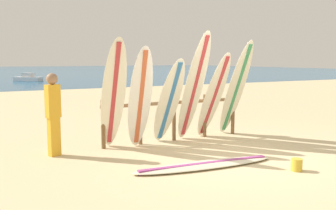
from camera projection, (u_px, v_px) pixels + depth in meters
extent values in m
plane|color=#D3BC8C|center=(239.00, 157.00, 7.22)|extent=(120.00, 120.00, 0.00)
cube|color=#1E5984|center=(7.00, 71.00, 58.21)|extent=(120.00, 80.00, 0.01)
cylinder|color=brown|center=(103.00, 124.00, 7.82)|extent=(0.09, 0.09, 1.05)
cylinder|color=brown|center=(140.00, 121.00, 8.21)|extent=(0.09, 0.09, 1.05)
cylinder|color=brown|center=(174.00, 118.00, 8.60)|extent=(0.09, 0.09, 1.05)
cylinder|color=brown|center=(205.00, 116.00, 9.00)|extent=(0.09, 0.09, 1.05)
cylinder|color=brown|center=(233.00, 113.00, 9.39)|extent=(0.09, 0.09, 1.05)
cylinder|color=brown|center=(174.00, 103.00, 8.56)|extent=(3.52, 0.08, 0.08)
ellipsoid|color=white|center=(113.00, 95.00, 7.50)|extent=(0.61, 1.20, 2.33)
cube|color=#B73338|center=(113.00, 95.00, 7.50)|extent=(0.19, 1.08, 2.15)
ellipsoid|color=white|center=(140.00, 98.00, 7.79)|extent=(0.58, 0.63, 2.18)
cube|color=#CC5933|center=(140.00, 98.00, 7.79)|extent=(0.13, 0.57, 2.01)
ellipsoid|color=white|center=(169.00, 101.00, 8.17)|extent=(0.68, 1.01, 1.93)
cube|color=#3372B2|center=(169.00, 101.00, 8.17)|extent=(0.22, 0.89, 1.78)
ellipsoid|color=silver|center=(194.00, 87.00, 8.37)|extent=(0.65, 1.07, 2.52)
cube|color=#B73338|center=(194.00, 87.00, 8.37)|extent=(0.21, 0.95, 2.33)
ellipsoid|color=white|center=(214.00, 96.00, 8.71)|extent=(0.69, 1.07, 2.06)
cube|color=#B73338|center=(214.00, 96.00, 8.71)|extent=(0.23, 0.94, 1.91)
ellipsoid|color=silver|center=(236.00, 89.00, 8.98)|extent=(0.49, 1.14, 2.35)
cube|color=#388C59|center=(236.00, 89.00, 8.98)|extent=(0.10, 1.06, 2.17)
ellipsoid|color=beige|center=(205.00, 165.00, 6.54)|extent=(2.75, 0.75, 0.07)
cube|color=#A53F8C|center=(205.00, 165.00, 6.54)|extent=(2.50, 0.31, 0.08)
cube|color=gold|center=(54.00, 137.00, 7.24)|extent=(0.25, 0.21, 0.76)
cube|color=gold|center=(53.00, 101.00, 7.15)|extent=(0.30, 0.24, 0.65)
sphere|color=#997051|center=(52.00, 79.00, 7.10)|extent=(0.22, 0.22, 0.22)
cube|color=silver|center=(28.00, 79.00, 32.30)|extent=(2.42, 2.28, 0.35)
cube|color=silver|center=(28.00, 75.00, 32.26)|extent=(1.08, 1.05, 0.36)
cylinder|color=gold|center=(297.00, 165.00, 6.29)|extent=(0.19, 0.19, 0.21)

